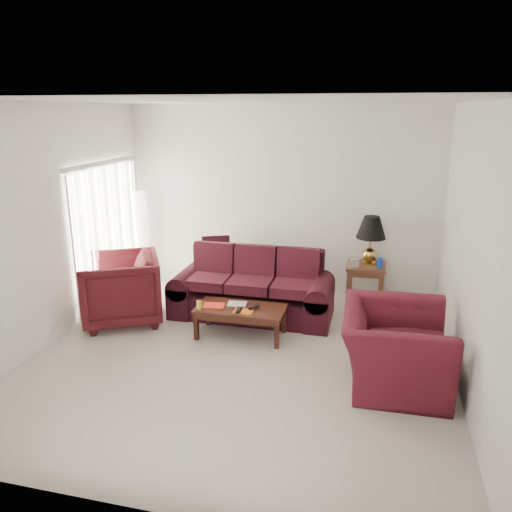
{
  "coord_description": "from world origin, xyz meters",
  "views": [
    {
      "loc": [
        1.5,
        -5.28,
        2.92
      ],
      "look_at": [
        0.0,
        0.85,
        1.05
      ],
      "focal_mm": 35.0,
      "sensor_mm": 36.0,
      "label": 1
    }
  ],
  "objects": [
    {
      "name": "clock",
      "position": [
        1.24,
        1.99,
        0.7
      ],
      "size": [
        0.13,
        0.09,
        0.12
      ],
      "primitive_type": "cube",
      "rotation": [
        0.0,
        0.0,
        0.42
      ],
      "color": "silver",
      "rests_on": "end_table"
    },
    {
      "name": "magazine_white",
      "position": [
        -0.22,
        0.68,
        0.42
      ],
      "size": [
        0.27,
        0.21,
        0.01
      ],
      "primitive_type": "cube",
      "rotation": [
        0.0,
        0.0,
        0.11
      ],
      "color": "beige",
      "rests_on": "coffee_table"
    },
    {
      "name": "armchair_right",
      "position": [
        1.8,
        -0.14,
        0.42
      ],
      "size": [
        1.16,
        1.32,
        0.84
      ],
      "primitive_type": "imported",
      "rotation": [
        0.0,
        0.0,
        1.59
      ],
      "color": "#47101A",
      "rests_on": "ground"
    },
    {
      "name": "remote_b",
      "position": [
        0.04,
        0.57,
        0.44
      ],
      "size": [
        0.12,
        0.17,
        0.02
      ],
      "primitive_type": "cube",
      "rotation": [
        0.0,
        0.0,
        -0.51
      ],
      "color": "black",
      "rests_on": "coffee_table"
    },
    {
      "name": "armchair_left",
      "position": [
        -1.92,
        0.66,
        0.49
      ],
      "size": [
        1.43,
        1.42,
        0.97
      ],
      "primitive_type": "imported",
      "rotation": [
        0.0,
        0.0,
        -1.07
      ],
      "color": "#3B0D12",
      "rests_on": "ground"
    },
    {
      "name": "end_table",
      "position": [
        1.41,
        2.15,
        0.32
      ],
      "size": [
        0.6,
        0.6,
        0.64
      ],
      "primitive_type": null,
      "rotation": [
        0.0,
        0.0,
        -0.04
      ],
      "color": "#482B18",
      "rests_on": "ground"
    },
    {
      "name": "magazine_red",
      "position": [
        -0.49,
        0.54,
        0.42
      ],
      "size": [
        0.3,
        0.24,
        0.02
      ],
      "primitive_type": "cube",
      "rotation": [
        0.0,
        0.0,
        0.14
      ],
      "color": "red",
      "rests_on": "coffee_table"
    },
    {
      "name": "table_lamp",
      "position": [
        1.45,
        2.2,
        1.01
      ],
      "size": [
        0.58,
        0.58,
        0.75
      ],
      "primitive_type": null,
      "rotation": [
        0.0,
        0.0,
        0.37
      ],
      "color": "#AF8736",
      "rests_on": "end_table"
    },
    {
      "name": "sofa",
      "position": [
        -0.17,
        1.3,
        0.47
      ],
      "size": [
        2.37,
        1.14,
        0.94
      ],
      "primitive_type": null,
      "rotation": [
        0.0,
        0.0,
        0.06
      ],
      "color": "black",
      "rests_on": "ground"
    },
    {
      "name": "blue_canister",
      "position": [
        1.61,
        2.05,
        0.71
      ],
      "size": [
        0.1,
        0.1,
        0.15
      ],
      "primitive_type": "cylinder",
      "rotation": [
        0.0,
        0.0,
        -0.05
      ],
      "color": "#183EA2",
      "rests_on": "end_table"
    },
    {
      "name": "floor",
      "position": [
        0.0,
        0.0,
        0.0
      ],
      "size": [
        5.0,
        5.0,
        0.0
      ],
      "primitive_type": "plane",
      "color": "#BFB3A3",
      "rests_on": "ground"
    },
    {
      "name": "yellow_glass",
      "position": [
        -0.66,
        0.4,
        0.47
      ],
      "size": [
        0.08,
        0.08,
        0.11
      ],
      "primitive_type": "cylinder",
      "rotation": [
        0.0,
        0.0,
        -0.34
      ],
      "color": "yellow",
      "rests_on": "coffee_table"
    },
    {
      "name": "floor_lamp",
      "position": [
        -2.32,
        2.2,
        0.82
      ],
      "size": [
        0.27,
        0.27,
        1.63
      ],
      "primitive_type": null,
      "rotation": [
        0.0,
        0.0,
        -0.0
      ],
      "color": "silver",
      "rests_on": "ground"
    },
    {
      "name": "coffee_table",
      "position": [
        -0.14,
        0.59,
        0.2
      ],
      "size": [
        1.25,
        0.78,
        0.41
      ],
      "primitive_type": null,
      "rotation": [
        0.0,
        0.0,
        -0.17
      ],
      "color": "black",
      "rests_on": "ground"
    },
    {
      "name": "picture_frame",
      "position": [
        1.23,
        2.32,
        0.71
      ],
      "size": [
        0.15,
        0.17,
        0.05
      ],
      "primitive_type": "cube",
      "rotation": [
        1.36,
        0.0,
        0.2
      ],
      "color": "silver",
      "rests_on": "end_table"
    },
    {
      "name": "throw_pillow",
      "position": [
        -0.96,
        2.08,
        0.74
      ],
      "size": [
        0.49,
        0.38,
        0.46
      ],
      "primitive_type": "cube",
      "rotation": [
        -0.21,
        0.0,
        0.45
      ],
      "color": "black",
      "rests_on": "sofa"
    },
    {
      "name": "blinds",
      "position": [
        -2.42,
        1.3,
        1.08
      ],
      "size": [
        0.1,
        2.0,
        2.16
      ],
      "primitive_type": "cube",
      "color": "silver",
      "rests_on": "ground"
    },
    {
      "name": "magazine_orange",
      "position": [
        -0.07,
        0.45,
        0.42
      ],
      "size": [
        0.25,
        0.19,
        0.01
      ],
      "primitive_type": "cube",
      "rotation": [
        0.0,
        0.0,
        -0.02
      ],
      "color": "#C45817",
      "rests_on": "coffee_table"
    },
    {
      "name": "remote_a",
      "position": [
        -0.12,
        0.43,
        0.44
      ],
      "size": [
        0.07,
        0.19,
        0.02
      ],
      "primitive_type": "cube",
      "rotation": [
        0.0,
        0.0,
        0.07
      ],
      "color": "black",
      "rests_on": "coffee_table"
    }
  ]
}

